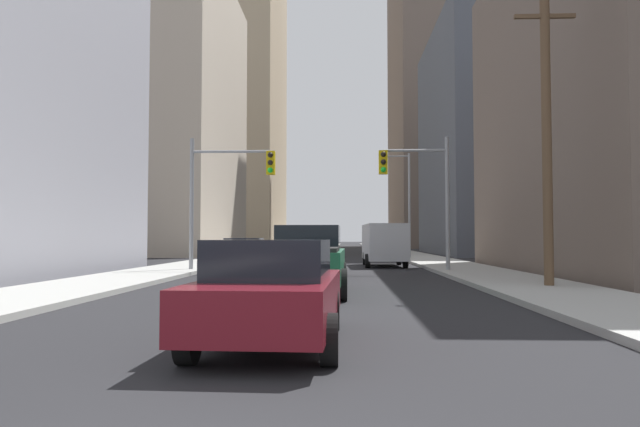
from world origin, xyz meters
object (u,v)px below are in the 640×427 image
object	(u,v)px
cargo_van_silver	(384,242)
sedan_navy	(245,254)
traffic_signal_near_left	(228,182)
traffic_signal_near_right	(418,182)
sedan_white	(328,247)
pickup_truck_green	(307,260)
sedan_blue	(288,247)
sedan_grey	(318,258)
sedan_maroon	(272,291)

from	to	relation	value
cargo_van_silver	sedan_navy	size ratio (longest dim) A/B	1.24
traffic_signal_near_left	traffic_signal_near_right	world-z (taller)	same
sedan_navy	sedan_white	bearing A→B (deg)	79.51
pickup_truck_green	sedan_navy	size ratio (longest dim) A/B	1.28
sedan_blue	traffic_signal_near_left	size ratio (longest dim) A/B	0.70
sedan_blue	traffic_signal_near_right	xyz separation A→B (m)	(7.91, -22.66, 3.24)
sedan_grey	sedan_maroon	bearing A→B (deg)	-90.33
traffic_signal_near_right	traffic_signal_near_left	bearing A→B (deg)	180.00
cargo_van_silver	sedan_white	xyz separation A→B (m)	(-3.38, 13.84, -0.52)
sedan_white	sedan_blue	bearing A→B (deg)	136.91
pickup_truck_green	cargo_van_silver	xyz separation A→B (m)	(3.23, 14.90, 0.35)
cargo_van_silver	sedan_navy	world-z (taller)	cargo_van_silver
sedan_blue	traffic_signal_near_right	size ratio (longest dim) A/B	0.70
sedan_navy	traffic_signal_near_left	bearing A→B (deg)	-117.46
sedan_navy	traffic_signal_near_right	xyz separation A→B (m)	(7.87, -1.11, 3.24)
traffic_signal_near_left	cargo_van_silver	bearing A→B (deg)	37.36
sedan_grey	pickup_truck_green	bearing A→B (deg)	-90.34
pickup_truck_green	cargo_van_silver	distance (m)	15.25
traffic_signal_near_left	traffic_signal_near_right	distance (m)	8.45
sedan_white	pickup_truck_green	bearing A→B (deg)	-89.69
pickup_truck_green	sedan_grey	size ratio (longest dim) A/B	1.28
pickup_truck_green	sedan_white	distance (m)	28.74
cargo_van_silver	sedan_grey	bearing A→B (deg)	-110.42
sedan_navy	sedan_white	world-z (taller)	same
pickup_truck_green	sedan_navy	distance (m)	10.98
sedan_grey	sedan_navy	world-z (taller)	same
sedan_navy	traffic_signal_near_left	xyz separation A→B (m)	(-0.58, -1.11, 3.27)
pickup_truck_green	sedan_navy	world-z (taller)	pickup_truck_green
sedan_maroon	traffic_signal_near_right	world-z (taller)	traffic_signal_near_right
sedan_navy	pickup_truck_green	bearing A→B (deg)	-71.14
sedan_maroon	sedan_blue	distance (m)	39.64
pickup_truck_green	sedan_white	xyz separation A→B (m)	(-0.15, 28.74, -0.16)
sedan_grey	sedan_white	world-z (taller)	same
pickup_truck_green	sedan_blue	xyz separation A→B (m)	(-3.58, 31.94, -0.16)
pickup_truck_green	cargo_van_silver	size ratio (longest dim) A/B	1.03
sedan_grey	traffic_signal_near_right	distance (m)	6.13
traffic_signal_near_left	traffic_signal_near_right	xyz separation A→B (m)	(8.45, -0.00, -0.04)
sedan_grey	traffic_signal_near_left	bearing A→B (deg)	144.58
sedan_white	sedan_maroon	bearing A→B (deg)	-89.82
sedan_grey	traffic_signal_near_right	xyz separation A→B (m)	(4.29, 2.96, 3.24)
cargo_van_silver	sedan_blue	distance (m)	18.36
sedan_maroon	sedan_blue	size ratio (longest dim) A/B	1.02
pickup_truck_green	traffic_signal_near_left	size ratio (longest dim) A/B	0.91
sedan_navy	sedan_blue	distance (m)	21.55
sedan_blue	traffic_signal_near_right	world-z (taller)	traffic_signal_near_right
traffic_signal_near_left	pickup_truck_green	bearing A→B (deg)	-66.04
pickup_truck_green	traffic_signal_near_right	size ratio (longest dim) A/B	0.91
pickup_truck_green	cargo_van_silver	bearing A→B (deg)	77.77
sedan_blue	traffic_signal_near_left	distance (m)	22.90
cargo_van_silver	pickup_truck_green	bearing A→B (deg)	-102.23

